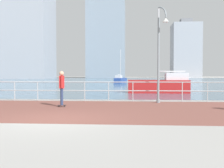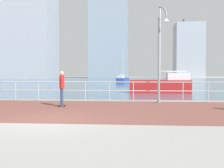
% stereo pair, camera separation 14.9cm
% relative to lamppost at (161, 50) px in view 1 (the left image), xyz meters
% --- Properties ---
extents(ground, '(220.00, 220.00, 0.00)m').
position_rel_lamppost_xyz_m(ground, '(-4.29, 34.24, -2.89)').
color(ground, '#ADAAA5').
extents(brick_paving, '(28.00, 7.14, 0.01)m').
position_rel_lamppost_xyz_m(brick_paving, '(-4.29, -2.84, -2.89)').
color(brick_paving, brown).
rests_on(brick_paving, ground).
extents(harbor_water, '(180.00, 88.00, 0.00)m').
position_rel_lamppost_xyz_m(harbor_water, '(-4.29, 45.73, -2.89)').
color(harbor_water, slate).
rests_on(harbor_water, ground).
extents(waterfront_railing, '(25.25, 0.06, 1.14)m').
position_rel_lamppost_xyz_m(waterfront_railing, '(-4.29, 0.73, -2.10)').
color(waterfront_railing, '#B2BCC1').
rests_on(waterfront_railing, ground).
extents(lamppost, '(0.60, 0.71, 5.23)m').
position_rel_lamppost_xyz_m(lamppost, '(0.00, 0.00, 0.00)').
color(lamppost, gray).
rests_on(lamppost, ground).
extents(skateboarder, '(0.41, 0.55, 1.72)m').
position_rel_lamppost_xyz_m(skateboarder, '(-4.91, -2.07, -1.86)').
color(skateboarder, black).
rests_on(skateboarder, ground).
extents(sailboat_yellow, '(2.13, 4.25, 5.72)m').
position_rel_lamppost_xyz_m(sailboat_yellow, '(-3.42, 31.24, -2.35)').
color(sailboat_yellow, '#284799').
rests_on(sailboat_yellow, ground).
extents(sailboat_blue, '(5.01, 1.59, 7.02)m').
position_rel_lamppost_xyz_m(sailboat_blue, '(0.85, 7.88, -2.22)').
color(sailboat_blue, '#B21E1E').
rests_on(sailboat_blue, ground).
extents(tower_glass, '(11.39, 10.45, 24.30)m').
position_rel_lamppost_xyz_m(tower_glass, '(21.15, 100.01, 8.43)').
color(tower_glass, '#A3A8B2').
rests_on(tower_glass, ground).
extents(tower_beige, '(14.34, 10.85, 30.28)m').
position_rel_lamppost_xyz_m(tower_beige, '(-11.12, 88.31, 11.42)').
color(tower_beige, '#8493A3').
rests_on(tower_beige, ground).
extents(tower_steel, '(16.81, 13.94, 45.17)m').
position_rel_lamppost_xyz_m(tower_steel, '(-36.43, 72.38, 18.86)').
color(tower_steel, '#A3A8B2').
rests_on(tower_steel, ground).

